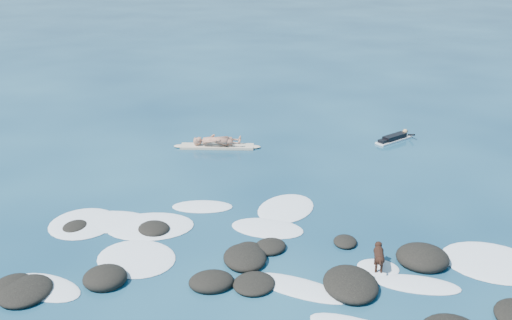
% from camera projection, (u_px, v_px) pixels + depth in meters
% --- Properties ---
extents(ground, '(160.00, 160.00, 0.00)m').
position_uv_depth(ground, '(278.00, 245.00, 16.01)').
color(ground, '#0A2642').
rests_on(ground, ground).
extents(reef_rocks, '(13.96, 6.73, 0.59)m').
position_uv_depth(reef_rocks, '(305.00, 292.00, 13.67)').
color(reef_rocks, black).
rests_on(reef_rocks, ground).
extents(breaking_foam, '(14.39, 9.02, 0.12)m').
position_uv_depth(breaking_foam, '(257.00, 258.00, 15.34)').
color(breaking_foam, white).
rests_on(breaking_foam, ground).
extents(standing_surfer_rig, '(3.58, 1.33, 2.06)m').
position_uv_depth(standing_surfer_rig, '(217.00, 129.00, 23.28)').
color(standing_surfer_rig, beige).
rests_on(standing_surfer_rig, ground).
extents(paddling_surfer_rig, '(1.62, 1.96, 0.38)m').
position_uv_depth(paddling_surfer_rig, '(395.00, 138.00, 24.35)').
color(paddling_surfer_rig, white).
rests_on(paddling_surfer_rig, ground).
extents(dog, '(0.35, 1.03, 0.65)m').
position_uv_depth(dog, '(379.00, 255.00, 14.67)').
color(dog, black).
rests_on(dog, ground).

